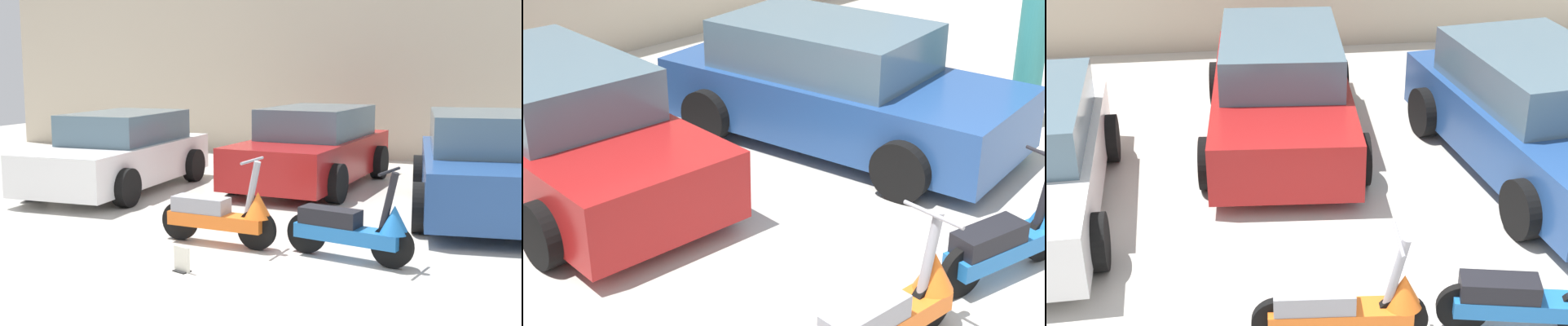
% 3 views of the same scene
% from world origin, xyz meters
% --- Properties ---
extents(scooter_front_left, '(1.47, 0.53, 1.02)m').
position_xyz_m(scooter_front_left, '(-0.44, 0.58, 0.36)').
color(scooter_front_left, black).
rests_on(scooter_front_left, ground_plane).
extents(scooter_front_right, '(1.43, 0.60, 1.01)m').
position_xyz_m(scooter_front_right, '(1.11, 0.51, 0.36)').
color(scooter_front_right, black).
rests_on(scooter_front_right, ground_plane).
extents(car_rear_center, '(2.13, 4.07, 1.35)m').
position_xyz_m(car_rear_center, '(-0.58, 4.69, 0.64)').
color(car_rear_center, maroon).
rests_on(car_rear_center, ground_plane).
extents(car_rear_right, '(2.42, 4.32, 1.40)m').
position_xyz_m(car_rear_right, '(2.31, 3.46, 0.67)').
color(car_rear_right, navy).
rests_on(car_rear_right, ground_plane).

